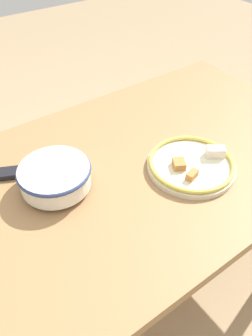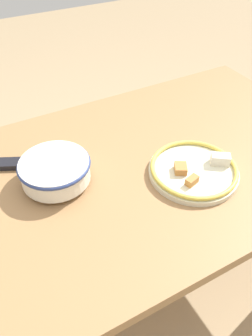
{
  "view_description": "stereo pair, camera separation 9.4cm",
  "coord_description": "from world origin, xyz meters",
  "views": [
    {
      "loc": [
        -0.49,
        -0.65,
        1.43
      ],
      "look_at": [
        -0.05,
        -0.04,
        0.74
      ],
      "focal_mm": 35.0,
      "sensor_mm": 36.0,
      "label": 1
    },
    {
      "loc": [
        -0.41,
        -0.71,
        1.43
      ],
      "look_at": [
        -0.05,
        -0.04,
        0.74
      ],
      "focal_mm": 35.0,
      "sensor_mm": 36.0,
      "label": 2
    }
  ],
  "objects": [
    {
      "name": "ground_plane",
      "position": [
        0.0,
        0.0,
        0.0
      ],
      "size": [
        8.0,
        8.0,
        0.0
      ],
      "primitive_type": "plane",
      "color": "#9E8460"
    },
    {
      "name": "dining_table",
      "position": [
        0.0,
        0.0,
        0.63
      ],
      "size": [
        1.56,
        0.88,
        0.7
      ],
      "color": "olive",
      "rests_on": "ground_plane"
    },
    {
      "name": "noodle_bowl",
      "position": [
        -0.25,
        0.05,
        0.75
      ],
      "size": [
        0.22,
        0.22,
        0.08
      ],
      "color": "silver",
      "rests_on": "dining_table"
    },
    {
      "name": "food_plate",
      "position": [
        0.15,
        -0.13,
        0.72
      ],
      "size": [
        0.29,
        0.29,
        0.05
      ],
      "color": "beige",
      "rests_on": "dining_table"
    }
  ]
}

